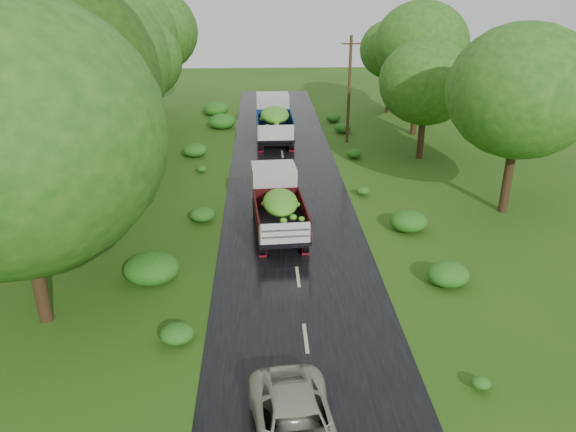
{
  "coord_description": "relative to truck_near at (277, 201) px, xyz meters",
  "views": [
    {
      "loc": [
        -1.28,
        -11.02,
        10.92
      ],
      "look_at": [
        -0.29,
        10.08,
        1.7
      ],
      "focal_mm": 35.0,
      "sensor_mm": 36.0,
      "label": 1
    }
  ],
  "objects": [
    {
      "name": "road",
      "position": [
        0.65,
        -7.43,
        -1.41
      ],
      "size": [
        6.5,
        80.0,
        0.02
      ],
      "primitive_type": "cube",
      "color": "black",
      "rests_on": "ground"
    },
    {
      "name": "utility_pole",
      "position": [
        5.26,
        14.25,
        2.26
      ],
      "size": [
        1.25,
        0.2,
        7.15
      ],
      "rotation": [
        0.0,
        0.0,
        0.04
      ],
      "color": "#382616",
      "rests_on": "ground"
    },
    {
      "name": "trees_right",
      "position": [
        10.32,
        11.93,
        4.13
      ],
      "size": [
        5.41,
        24.89,
        7.95
      ],
      "color": "black",
      "rests_on": "ground"
    },
    {
      "name": "car",
      "position": [
        0.07,
        -12.97,
        -0.78
      ],
      "size": [
        2.47,
        4.61,
        1.23
      ],
      "primitive_type": "imported",
      "rotation": [
        0.0,
        0.0,
        0.1
      ],
      "color": "#B2B19F",
      "rests_on": "road"
    },
    {
      "name": "ground",
      "position": [
        0.65,
        -12.43,
        -1.42
      ],
      "size": [
        120.0,
        120.0,
        0.0
      ],
      "primitive_type": "plane",
      "color": "#244C10",
      "rests_on": "ground"
    },
    {
      "name": "trees_left",
      "position": [
        -9.39,
        6.5,
        5.07
      ],
      "size": [
        6.5,
        35.11,
        9.1
      ],
      "color": "black",
      "rests_on": "ground"
    },
    {
      "name": "road_lines",
      "position": [
        0.65,
        -6.43,
        -1.39
      ],
      "size": [
        0.12,
        69.6,
        0.0
      ],
      "color": "#BFB78C",
      "rests_on": "road"
    },
    {
      "name": "shrubs",
      "position": [
        0.65,
        1.57,
        -1.07
      ],
      "size": [
        11.9,
        44.0,
        0.7
      ],
      "color": "#1C5D16",
      "rests_on": "ground"
    },
    {
      "name": "truck_far",
      "position": [
        0.2,
        15.05,
        0.18
      ],
      "size": [
        2.51,
        6.78,
        2.83
      ],
      "rotation": [
        0.0,
        0.0,
        0.02
      ],
      "color": "black",
      "rests_on": "ground"
    },
    {
      "name": "truck_near",
      "position": [
        0.0,
        0.0,
        0.0
      ],
      "size": [
        2.5,
        6.09,
        2.5
      ],
      "rotation": [
        0.0,
        0.0,
        0.07
      ],
      "color": "black",
      "rests_on": "ground"
    }
  ]
}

